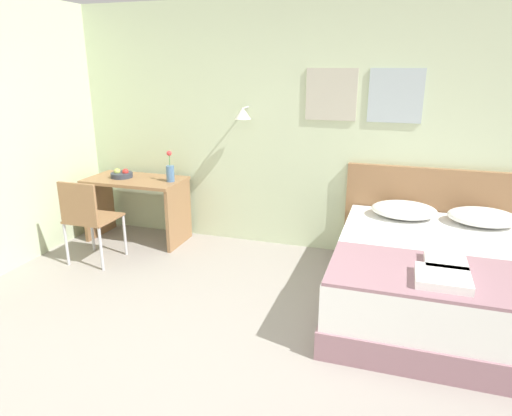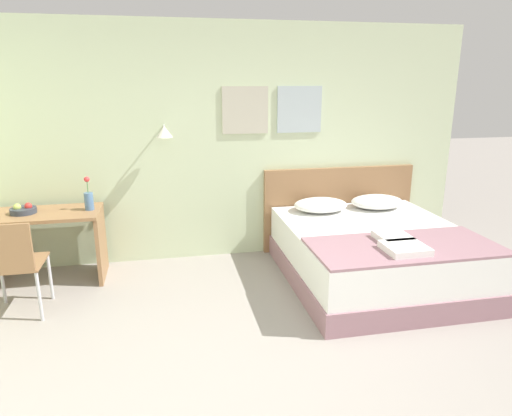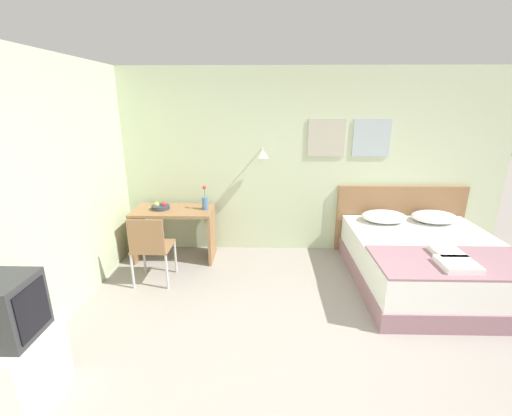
% 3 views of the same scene
% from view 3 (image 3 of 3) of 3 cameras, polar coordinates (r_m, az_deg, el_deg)
% --- Properties ---
extents(ground_plane, '(24.00, 24.00, 0.00)m').
position_cam_3_polar(ground_plane, '(3.24, 11.52, -25.82)').
color(ground_plane, gray).
extents(wall_back, '(5.93, 0.31, 2.65)m').
position_cam_3_polar(wall_back, '(5.04, 7.46, 7.42)').
color(wall_back, beige).
rests_on(wall_back, ground_plane).
extents(bed, '(1.76, 1.98, 0.57)m').
position_cam_3_polar(bed, '(4.76, 26.78, -8.23)').
color(bed, gray).
rests_on(bed, ground_plane).
extents(headboard, '(1.88, 0.06, 1.01)m').
position_cam_3_polar(headboard, '(5.55, 22.78, -1.69)').
color(headboard, '#8E6642').
rests_on(headboard, ground_plane).
extents(pillow_left, '(0.62, 0.47, 0.15)m').
position_cam_3_polar(pillow_left, '(5.11, 20.56, -1.34)').
color(pillow_left, white).
rests_on(pillow_left, bed).
extents(pillow_right, '(0.62, 0.47, 0.15)m').
position_cam_3_polar(pillow_right, '(5.38, 27.57, -1.33)').
color(pillow_right, white).
rests_on(pillow_right, bed).
extents(throw_blanket, '(1.70, 0.79, 0.02)m').
position_cam_3_polar(throw_blanket, '(4.19, 30.59, -7.78)').
color(throw_blanket, gray).
rests_on(throw_blanket, bed).
extents(folded_towel_near_foot, '(0.29, 0.33, 0.06)m').
position_cam_3_polar(folded_towel_near_foot, '(4.26, 29.26, -6.53)').
color(folded_towel_near_foot, white).
rests_on(folded_towel_near_foot, throw_blanket).
extents(folded_towel_mid_bed, '(0.35, 0.33, 0.06)m').
position_cam_3_polar(folded_towel_mid_bed, '(4.02, 30.60, -8.12)').
color(folded_towel_mid_bed, white).
rests_on(folded_towel_mid_bed, throw_blanket).
extents(desk, '(1.11, 0.60, 0.74)m').
position_cam_3_polar(desk, '(5.01, -13.47, -2.70)').
color(desk, '#8E6642').
rests_on(desk, ground_plane).
extents(desk_chair, '(0.46, 0.46, 0.89)m').
position_cam_3_polar(desk_chair, '(4.35, -17.23, -5.85)').
color(desk_chair, '#8E6642').
rests_on(desk_chair, ground_plane).
extents(fruit_bowl, '(0.25, 0.25, 0.11)m').
position_cam_3_polar(fruit_bowl, '(4.98, -15.62, 0.21)').
color(fruit_bowl, '#333842').
rests_on(fruit_bowl, desk).
extents(flower_vase, '(0.09, 0.09, 0.35)m').
position_cam_3_polar(flower_vase, '(4.81, -8.49, 1.08)').
color(flower_vase, '#4C7099').
rests_on(flower_vase, desk).
extents(tv_stand, '(0.41, 0.59, 0.57)m').
position_cam_3_polar(tv_stand, '(3.33, -34.65, -21.22)').
color(tv_stand, white).
rests_on(tv_stand, ground_plane).
extents(television, '(0.40, 0.40, 0.46)m').
position_cam_3_polar(television, '(3.06, -36.31, -13.44)').
color(television, '#2D2D30').
rests_on(television, tv_stand).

